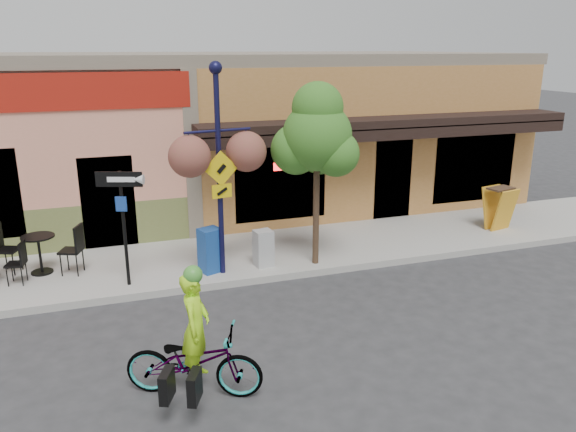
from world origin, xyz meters
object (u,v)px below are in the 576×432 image
object	(u,v)px
building	(203,129)
bicycle	(194,362)
newspaper_box_grey	(263,248)
street_tree	(317,175)
one_way_sign	(124,229)
cyclist_rider	(196,343)
newspaper_box_blue	(210,250)
lamp_post	(219,172)

from	to	relation	value
building	bicycle	distance (m)	10.73
newspaper_box_grey	street_tree	world-z (taller)	street_tree
one_way_sign	street_tree	bearing A→B (deg)	18.09
cyclist_rider	newspaper_box_blue	xyz separation A→B (m)	(0.97, 4.01, -0.16)
street_tree	lamp_post	bearing A→B (deg)	176.87
one_way_sign	newspaper_box_blue	xyz separation A→B (m)	(1.68, 0.16, -0.68)
bicycle	lamp_post	bearing A→B (deg)	6.21
bicycle	cyclist_rider	world-z (taller)	cyclist_rider
building	bicycle	xyz separation A→B (m)	(-2.11, -10.38, -1.74)
building	street_tree	distance (m)	6.72
street_tree	building	bearing A→B (deg)	100.03
building	cyclist_rider	distance (m)	10.68
bicycle	lamp_post	size ratio (longest dim) A/B	0.45
bicycle	street_tree	distance (m)	5.24
building	lamp_post	xyz separation A→B (m)	(-0.86, -6.51, 0.04)
newspaper_box_blue	lamp_post	bearing A→B (deg)	-52.93
lamp_post	street_tree	distance (m)	2.05
bicycle	one_way_sign	bearing A→B (deg)	33.70
lamp_post	street_tree	bearing A→B (deg)	-11.95
bicycle	cyclist_rider	bearing A→B (deg)	-66.02
lamp_post	newspaper_box_grey	xyz separation A→B (m)	(0.91, 0.09, -1.75)
building	newspaper_box_grey	size ratio (longest dim) A/B	22.96
lamp_post	bicycle	bearing A→B (deg)	-116.59
cyclist_rider	bicycle	bearing A→B (deg)	113.98
bicycle	cyclist_rider	size ratio (longest dim) A/B	1.23
cyclist_rider	newspaper_box_blue	size ratio (longest dim) A/B	1.67
newspaper_box_blue	newspaper_box_grey	xyz separation A→B (m)	(1.13, -0.05, -0.07)
cyclist_rider	street_tree	xyz separation A→B (m)	(3.23, 3.76, 1.33)
cyclist_rider	street_tree	world-z (taller)	street_tree
lamp_post	newspaper_box_blue	distance (m)	1.69
lamp_post	one_way_sign	distance (m)	2.14
building	bicycle	world-z (taller)	building
one_way_sign	lamp_post	bearing A→B (deg)	20.02
bicycle	newspaper_box_blue	size ratio (longest dim) A/B	2.05
one_way_sign	street_tree	xyz separation A→B (m)	(3.94, -0.09, 0.81)
cyclist_rider	one_way_sign	size ratio (longest dim) A/B	0.68
building	newspaper_box_blue	bearing A→B (deg)	-99.66
lamp_post	street_tree	size ratio (longest dim) A/B	1.09
building	one_way_sign	bearing A→B (deg)	-112.95
bicycle	street_tree	bearing A→B (deg)	-17.08
newspaper_box_blue	street_tree	world-z (taller)	street_tree
newspaper_box_blue	street_tree	size ratio (longest dim) A/B	0.24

